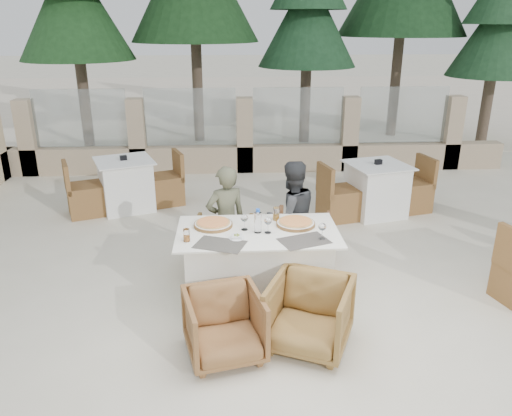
{
  "coord_description": "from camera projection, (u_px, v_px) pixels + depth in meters",
  "views": [
    {
      "loc": [
        -0.32,
        -4.47,
        2.71
      ],
      "look_at": [
        -0.04,
        0.35,
        0.9
      ],
      "focal_mm": 35.0,
      "sensor_mm": 36.0,
      "label": 1
    }
  ],
  "objects": [
    {
      "name": "pine_centre",
      "position": [
        307.0,
        31.0,
        11.08
      ],
      "size": [
        2.2,
        2.2,
        5.0
      ],
      "primitive_type": "cone",
      "color": "#1D4426",
      "rests_on": "ground"
    },
    {
      "name": "pizza_right",
      "position": [
        296.0,
        223.0,
        5.06
      ],
      "size": [
        0.47,
        0.47,
        0.05
      ],
      "primitive_type": "cylinder",
      "rotation": [
        0.0,
        0.0,
        0.2
      ],
      "color": "orange",
      "rests_on": "dining_table"
    },
    {
      "name": "pine_far_left",
      "position": [
        75.0,
        19.0,
        10.54
      ],
      "size": [
        2.42,
        2.42,
        5.5
      ],
      "primitive_type": "cone",
      "color": "#1F481F",
      "rests_on": "ground"
    },
    {
      "name": "ground",
      "position": [
        262.0,
        301.0,
        5.15
      ],
      "size": [
        80.0,
        80.0,
        0.0
      ],
      "primitive_type": "plane",
      "color": "beige",
      "rests_on": "ground"
    },
    {
      "name": "diner_right",
      "position": [
        291.0,
        217.0,
        5.6
      ],
      "size": [
        0.76,
        0.68,
        1.3
      ],
      "primitive_type": "imported",
      "rotation": [
        0.0,
        0.0,
        3.5
      ],
      "color": "#343639",
      "rests_on": "ground"
    },
    {
      "name": "armchair_far_right",
      "position": [
        298.0,
        238.0,
        5.92
      ],
      "size": [
        0.85,
        0.86,
        0.6
      ],
      "primitive_type": "imported",
      "rotation": [
        0.0,
        0.0,
        2.73
      ],
      "color": "brown",
      "rests_on": "ground"
    },
    {
      "name": "dining_table",
      "position": [
        258.0,
        266.0,
        5.06
      ],
      "size": [
        1.6,
        0.9,
        0.77
      ],
      "primitive_type": null,
      "color": "white",
      "rests_on": "ground"
    },
    {
      "name": "wine_glass_corner",
      "position": [
        322.0,
        230.0,
        4.71
      ],
      "size": [
        0.09,
        0.09,
        0.18
      ],
      "primitive_type": null,
      "rotation": [
        0.0,
        0.0,
        -0.25
      ],
      "color": "white",
      "rests_on": "dining_table"
    },
    {
      "name": "armchair_near_right",
      "position": [
        309.0,
        314.0,
        4.35
      ],
      "size": [
        0.9,
        0.91,
        0.63
      ],
      "primitive_type": "imported",
      "rotation": [
        0.0,
        0.0,
        -0.42
      ],
      "color": "olive",
      "rests_on": "ground"
    },
    {
      "name": "olive_dish",
      "position": [
        237.0,
        236.0,
        4.75
      ],
      "size": [
        0.14,
        0.14,
        0.04
      ],
      "primitive_type": null,
      "rotation": [
        0.0,
        0.0,
        -0.29
      ],
      "color": "white",
      "rests_on": "dining_table"
    },
    {
      "name": "pizza_left",
      "position": [
        213.0,
        224.0,
        5.04
      ],
      "size": [
        0.48,
        0.48,
        0.05
      ],
      "primitive_type": "cylinder",
      "rotation": [
        0.0,
        0.0,
        -0.27
      ],
      "color": "#F75821",
      "rests_on": "dining_table"
    },
    {
      "name": "beer_glass_right",
      "position": [
        276.0,
        214.0,
        5.17
      ],
      "size": [
        0.09,
        0.09,
        0.14
      ],
      "primitive_type": "cylinder",
      "rotation": [
        0.0,
        0.0,
        -0.31
      ],
      "color": "orange",
      "rests_on": "dining_table"
    },
    {
      "name": "wine_glass_centre",
      "position": [
        244.0,
        221.0,
        4.92
      ],
      "size": [
        0.09,
        0.09,
        0.18
      ],
      "primitive_type": null,
      "rotation": [
        0.0,
        0.0,
        -0.17
      ],
      "color": "white",
      "rests_on": "dining_table"
    },
    {
      "name": "placemat_near_left",
      "position": [
        220.0,
        244.0,
        4.63
      ],
      "size": [
        0.53,
        0.44,
        0.0
      ],
      "primitive_type": "cube",
      "rotation": [
        0.0,
        0.0,
        -0.36
      ],
      "color": "#514D45",
      "rests_on": "dining_table"
    },
    {
      "name": "diner_left",
      "position": [
        226.0,
        221.0,
        5.54
      ],
      "size": [
        0.54,
        0.45,
        1.26
      ],
      "primitive_type": "imported",
      "rotation": [
        0.0,
        0.0,
        3.51
      ],
      "color": "#575940",
      "rests_on": "ground"
    },
    {
      "name": "armchair_far_left",
      "position": [
        223.0,
        246.0,
        5.7
      ],
      "size": [
        0.72,
        0.74,
        0.61
      ],
      "primitive_type": "imported",
      "rotation": [
        0.0,
        0.0,
        3.04
      ],
      "color": "olive",
      "rests_on": "ground"
    },
    {
      "name": "bg_table_b",
      "position": [
        376.0,
        189.0,
        7.36
      ],
      "size": [
        1.79,
        1.19,
        0.77
      ],
      "primitive_type": null,
      "rotation": [
        0.0,
        0.0,
        0.24
      ],
      "color": "white",
      "rests_on": "ground"
    },
    {
      "name": "placemat_near_right",
      "position": [
        304.0,
        241.0,
        4.7
      ],
      "size": [
        0.53,
        0.44,
        0.0
      ],
      "primitive_type": "cube",
      "rotation": [
        0.0,
        0.0,
        0.35
      ],
      "color": "#4F4944",
      "rests_on": "dining_table"
    },
    {
      "name": "beer_glass_left",
      "position": [
        187.0,
        235.0,
        4.68
      ],
      "size": [
        0.08,
        0.08,
        0.12
      ],
      "primitive_type": "cylinder",
      "rotation": [
        0.0,
        0.0,
        0.28
      ],
      "color": "orange",
      "rests_on": "dining_table"
    },
    {
      "name": "water_bottle",
      "position": [
        258.0,
        221.0,
        4.85
      ],
      "size": [
        0.09,
        0.09,
        0.25
      ],
      "primitive_type": "cylinder",
      "rotation": [
        0.0,
        0.0,
        -0.28
      ],
      "color": "silver",
      "rests_on": "dining_table"
    },
    {
      "name": "armchair_near_left",
      "position": [
        224.0,
        326.0,
        4.23
      ],
      "size": [
        0.76,
        0.77,
        0.59
      ],
      "primitive_type": "imported",
      "rotation": [
        0.0,
        0.0,
        0.23
      ],
      "color": "#8E5E33",
      "rests_on": "ground"
    },
    {
      "name": "perimeter_wall_far",
      "position": [
        245.0,
        130.0,
        9.36
      ],
      "size": [
        10.0,
        0.34,
        1.6
      ],
      "primitive_type": null,
      "color": "tan",
      "rests_on": "ground"
    },
    {
      "name": "wine_glass_near",
      "position": [
        268.0,
        224.0,
        4.85
      ],
      "size": [
        0.08,
        0.08,
        0.18
      ],
      "primitive_type": null,
      "rotation": [
        0.0,
        0.0,
        0.01
      ],
      "color": "white",
      "rests_on": "dining_table"
    },
    {
      "name": "bg_table_a",
      "position": [
        126.0,
        185.0,
        7.58
      ],
      "size": [
        1.82,
        1.35,
        0.77
      ],
      "primitive_type": null,
      "rotation": [
        0.0,
        0.0,
        0.36
      ],
      "color": "white",
      "rests_on": "ground"
    },
    {
      "name": "sand_patch",
      "position": [
        236.0,
        100.0,
        18.24
      ],
      "size": [
        30.0,
        16.0,
        0.01
      ],
      "primitive_type": "cube",
      "color": "beige",
      "rests_on": "ground"
    },
    {
      "name": "pine_far_right",
      "position": [
        496.0,
        44.0,
        10.73
      ],
      "size": [
        1.98,
        1.98,
        4.5
      ],
      "primitive_type": "cone",
      "color": "#214928",
      "rests_on": "ground"
    }
  ]
}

